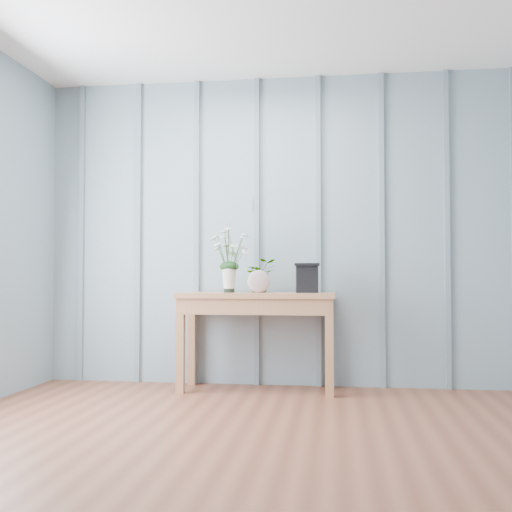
# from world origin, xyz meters

# --- Properties ---
(ground) EXTENTS (4.50, 4.50, 0.00)m
(ground) POSITION_xyz_m (0.00, 0.00, 0.00)
(ground) COLOR brown
(ground) RESTS_ON ground
(room_shell) EXTENTS (4.00, 4.50, 2.50)m
(room_shell) POSITION_xyz_m (-0.00, 0.92, 1.99)
(room_shell) COLOR #8AA1AC
(room_shell) RESTS_ON ground
(sideboard) EXTENTS (1.20, 0.45, 0.75)m
(sideboard) POSITION_xyz_m (-0.22, 1.99, 0.64)
(sideboard) COLOR #A77049
(sideboard) RESTS_ON ground
(daisy_vase) EXTENTS (0.37, 0.28, 0.52)m
(daisy_vase) POSITION_xyz_m (-0.43, 1.95, 1.08)
(daisy_vase) COLOR black
(daisy_vase) RESTS_ON sideboard
(spider_plant) EXTENTS (0.29, 0.28, 0.26)m
(spider_plant) POSITION_xyz_m (-0.20, 2.06, 0.88)
(spider_plant) COLOR #133516
(spider_plant) RESTS_ON sideboard
(felt_disc_vessel) EXTENTS (0.18, 0.09, 0.17)m
(felt_disc_vessel) POSITION_xyz_m (-0.19, 1.94, 0.84)
(felt_disc_vessel) COLOR #995A6E
(felt_disc_vessel) RESTS_ON sideboard
(carved_box) EXTENTS (0.20, 0.16, 0.22)m
(carved_box) POSITION_xyz_m (0.17, 1.97, 0.87)
(carved_box) COLOR black
(carved_box) RESTS_ON sideboard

